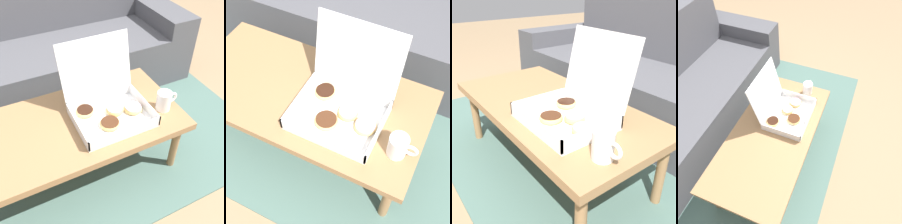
# 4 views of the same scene
# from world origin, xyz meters

# --- Properties ---
(ground_plane) EXTENTS (12.00, 12.00, 0.00)m
(ground_plane) POSITION_xyz_m (0.00, 0.00, 0.00)
(ground_plane) COLOR #937756
(area_rug) EXTENTS (2.51, 1.81, 0.01)m
(area_rug) POSITION_xyz_m (0.00, 0.30, 0.01)
(area_rug) COLOR #4C6B60
(area_rug) RESTS_ON ground_plane
(couch) EXTENTS (2.39, 0.77, 0.88)m
(couch) POSITION_xyz_m (0.00, 0.79, 0.30)
(couch) COLOR #4C4C51
(couch) RESTS_ON ground_plane
(coffee_table) EXTENTS (1.16, 0.58, 0.39)m
(coffee_table) POSITION_xyz_m (0.00, -0.11, 0.35)
(coffee_table) COLOR #997047
(coffee_table) RESTS_ON ground_plane
(pastry_box) EXTENTS (0.39, 0.38, 0.37)m
(pastry_box) POSITION_xyz_m (0.20, -0.12, 0.45)
(pastry_box) COLOR white
(pastry_box) RESTS_ON coffee_table
(coffee_mug) EXTENTS (0.12, 0.08, 0.11)m
(coffee_mug) POSITION_xyz_m (0.49, -0.22, 0.44)
(coffee_mug) COLOR white
(coffee_mug) RESTS_ON coffee_table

